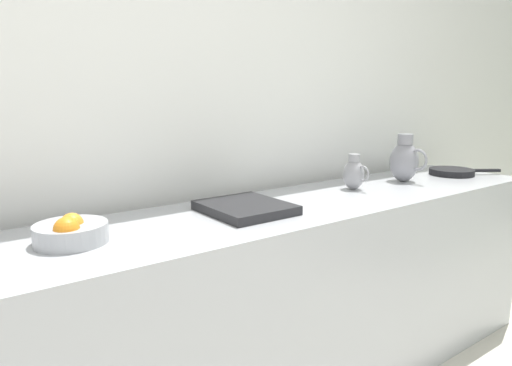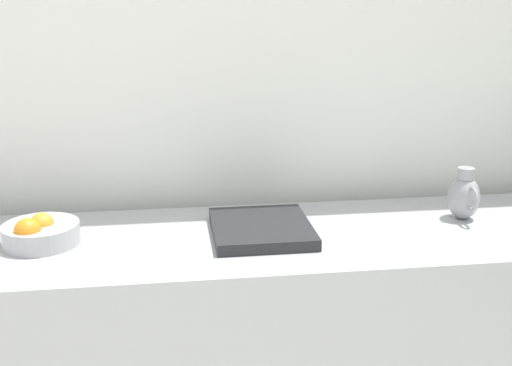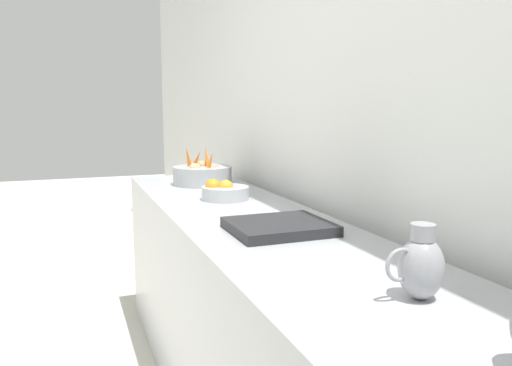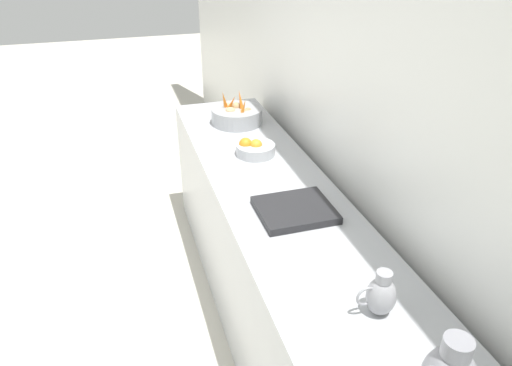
% 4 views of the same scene
% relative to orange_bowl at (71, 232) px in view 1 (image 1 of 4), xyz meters
% --- Properties ---
extents(tile_wall_left, '(0.10, 9.23, 3.00)m').
position_rel_orange_bowl_xyz_m(tile_wall_left, '(-0.40, 1.20, 0.59)').
color(tile_wall_left, white).
rests_on(tile_wall_left, ground_plane).
extents(prep_counter, '(0.60, 3.30, 0.88)m').
position_rel_orange_bowl_xyz_m(prep_counter, '(0.01, 0.70, -0.47)').
color(prep_counter, '#ADAFB5').
rests_on(prep_counter, ground_plane).
extents(orange_bowl, '(0.22, 0.22, 0.10)m').
position_rel_orange_bowl_xyz_m(orange_bowl, '(0.00, 0.00, 0.00)').
color(orange_bowl, '#ADAFB5').
rests_on(orange_bowl, prep_counter).
extents(metal_pitcher_tall, '(0.21, 0.15, 0.25)m').
position_rel_orange_bowl_xyz_m(metal_pitcher_tall, '(-0.03, 1.72, 0.08)').
color(metal_pitcher_tall, gray).
rests_on(metal_pitcher_tall, prep_counter).
extents(metal_pitcher_short, '(0.15, 0.10, 0.17)m').
position_rel_orange_bowl_xyz_m(metal_pitcher_short, '(-0.04, 1.34, 0.04)').
color(metal_pitcher_short, '#939399').
rests_on(metal_pitcher_short, prep_counter).
extents(counter_sink_basin, '(0.34, 0.30, 0.04)m').
position_rel_orange_bowl_xyz_m(counter_sink_basin, '(0.00, 0.66, -0.02)').
color(counter_sink_basin, '#232326').
rests_on(counter_sink_basin, prep_counter).
extents(skillet_on_counter, '(0.29, 0.37, 0.03)m').
position_rel_orange_bowl_xyz_m(skillet_on_counter, '(0.02, 2.12, -0.02)').
color(skillet_on_counter, black).
rests_on(skillet_on_counter, prep_counter).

